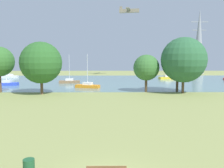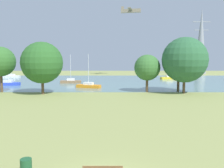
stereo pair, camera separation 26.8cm
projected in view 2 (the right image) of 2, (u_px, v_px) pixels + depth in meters
The scene contains 15 objects.
ground_plane at pixel (109, 101), 32.32m from camera, with size 160.00×160.00×0.00m, color #8C9351.
litter_bin at pixel (26, 167), 11.66m from camera, with size 0.56×0.56×0.80m, color #1E512D.
water_surface at pixel (110, 81), 60.15m from camera, with size 140.00×40.00×0.02m, color slate.
sailboat_blue at pixel (8, 83), 50.67m from camera, with size 4.87×1.76×7.20m.
sailboat_brown at pixel (71, 81), 55.20m from camera, with size 4.92×1.95×6.68m.
sailboat_orange at pixel (88, 86), 46.35m from camera, with size 5.03×2.91×6.64m.
sailboat_white at pixel (12, 76), 71.48m from camera, with size 4.80×1.50×6.06m.
sailboat_yellow at pixel (169, 78), 66.19m from camera, with size 5.01×2.47×6.22m.
tree_east_near at pixel (0, 62), 39.75m from camera, with size 5.05×5.05×7.77m.
tree_mid_shore at pixel (42, 63), 37.57m from camera, with size 6.66×6.66×8.43m.
tree_east_far at pixel (147, 68), 40.11m from camera, with size 4.44×4.44×6.43m.
tree_west_far at pixel (179, 62), 40.57m from camera, with size 5.52×5.52×7.98m.
tree_west_near at pixel (185, 60), 38.45m from camera, with size 7.45×7.45×9.25m.
electricity_pylon at pixel (201, 42), 87.63m from camera, with size 6.40×4.40×24.15m.
light_aircraft at pixel (131, 11), 76.12m from camera, with size 6.49×8.44×2.10m.
Camera 2 is at (0.42, -9.89, 5.73)m, focal length 37.74 mm.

